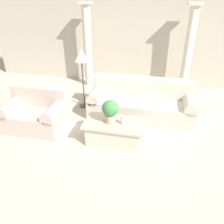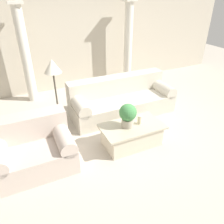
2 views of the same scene
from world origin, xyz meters
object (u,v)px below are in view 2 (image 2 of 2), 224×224
object	(u,v)px
coffee_table	(132,135)
floor_lamp	(53,71)
sofa_long	(121,100)
potted_plant	(128,114)
loveseat	(33,148)

from	to	relation	value
coffee_table	floor_lamp	xyz separation A→B (m)	(-1.09, 1.32, 1.01)
sofa_long	floor_lamp	distance (m)	1.73
floor_lamp	sofa_long	bearing A→B (deg)	-4.08
sofa_long	potted_plant	size ratio (longest dim) A/B	5.32
loveseat	potted_plant	world-z (taller)	potted_plant
potted_plant	floor_lamp	size ratio (longest dim) A/B	0.31
coffee_table	loveseat	bearing A→B (deg)	173.22
loveseat	floor_lamp	bearing A→B (deg)	58.29
sofa_long	coffee_table	xyz separation A→B (m)	(-0.39, -1.21, -0.12)
sofa_long	loveseat	distance (m)	2.39
loveseat	sofa_long	bearing A→B (deg)	24.83
sofa_long	potted_plant	xyz separation A→B (m)	(-0.48, -1.20, 0.34)
coffee_table	potted_plant	size ratio (longest dim) A/B	2.58
potted_plant	coffee_table	bearing A→B (deg)	-11.48
loveseat	floor_lamp	size ratio (longest dim) A/B	0.87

